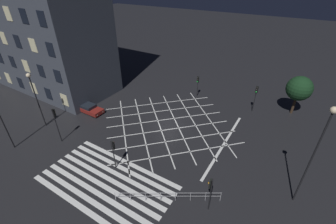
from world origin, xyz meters
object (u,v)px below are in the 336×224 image
object	(u,v)px
traffic_light_median_south	(114,149)
street_lamp_east	(320,142)
traffic_light_se_main	(210,188)
street_tree_near	(299,89)
waiting_car	(90,109)
traffic_light_sw_cross	(55,119)
street_lamp_west	(33,89)
traffic_light_ne_cross	(256,94)
traffic_light_median_north	(198,82)

from	to	relation	value
traffic_light_median_south	street_lamp_east	distance (m)	17.77
street_lamp_east	traffic_light_median_south	bearing A→B (deg)	-162.15
traffic_light_se_main	street_tree_near	xyz separation A→B (m)	(4.29, 20.94, 1.30)
traffic_light_median_south	waiting_car	bearing A→B (deg)	60.18
street_lamp_east	traffic_light_sw_cross	bearing A→B (deg)	-167.66
street_lamp_west	street_lamp_east	bearing A→B (deg)	8.73
traffic_light_ne_cross	waiting_car	distance (m)	23.96
traffic_light_median_south	traffic_light_median_north	distance (m)	18.82
traffic_light_se_main	traffic_light_median_north	bearing A→B (deg)	-62.22
traffic_light_median_south	traffic_light_sw_cross	xyz separation A→B (m)	(-8.62, -0.19, 0.77)
traffic_light_se_main	street_tree_near	world-z (taller)	street_tree_near
street_lamp_east	waiting_car	distance (m)	27.94
waiting_car	traffic_light_se_main	bearing A→B (deg)	-15.43
street_lamp_west	traffic_light_se_main	bearing A→B (deg)	-0.76
traffic_light_sw_cross	street_tree_near	size ratio (longest dim) A/B	0.80
traffic_light_median_north	waiting_car	distance (m)	17.03
traffic_light_sw_cross	street_lamp_east	world-z (taller)	street_lamp_east
traffic_light_median_south	traffic_light_ne_cross	distance (m)	21.02
traffic_light_median_north	street_lamp_west	size ratio (longest dim) A/B	0.47
street_tree_near	waiting_car	xyz separation A→B (m)	(-25.26, -15.16, -3.36)
traffic_light_ne_cross	street_tree_near	xyz separation A→B (m)	(5.00, 2.59, 1.01)
traffic_light_se_main	street_lamp_east	bearing A→B (deg)	-142.14
traffic_light_sw_cross	street_tree_near	xyz separation A→B (m)	(23.06, 21.55, 0.70)
street_tree_near	waiting_car	bearing A→B (deg)	-149.03
traffic_light_median_north	street_lamp_east	world-z (taller)	street_lamp_east
street_lamp_west	street_tree_near	size ratio (longest dim) A/B	1.32
traffic_light_ne_cross	street_lamp_west	xyz separation A→B (m)	(-22.69, -18.05, 2.50)
traffic_light_sw_cross	street_lamp_west	xyz separation A→B (m)	(-4.63, 0.92, 2.18)
traffic_light_median_north	street_lamp_east	size ratio (longest dim) A/B	0.36
traffic_light_median_south	traffic_light_ne_cross	world-z (taller)	traffic_light_ne_cross
traffic_light_se_main	waiting_car	world-z (taller)	traffic_light_se_main
traffic_light_ne_cross	street_lamp_east	size ratio (longest dim) A/B	0.42
traffic_light_median_north	waiting_car	size ratio (longest dim) A/B	0.83
traffic_light_sw_cross	traffic_light_median_north	distance (m)	21.07
traffic_light_se_main	waiting_car	distance (m)	21.84
traffic_light_median_south	street_tree_near	world-z (taller)	street_tree_near
traffic_light_ne_cross	street_lamp_west	bearing A→B (deg)	-51.51
traffic_light_median_south	traffic_light_se_main	xyz separation A→B (m)	(10.14, 0.42, 0.17)
traffic_light_median_north	street_lamp_west	xyz separation A→B (m)	(-13.71, -18.08, 2.89)
traffic_light_median_south	traffic_light_se_main	distance (m)	10.15
street_lamp_west	waiting_car	size ratio (longest dim) A/B	1.76
traffic_light_se_main	traffic_light_median_north	xyz separation A→B (m)	(-9.69, 18.39, -0.10)
street_lamp_west	traffic_light_ne_cross	bearing A→B (deg)	38.49
traffic_light_sw_cross	street_tree_near	world-z (taller)	street_tree_near
traffic_light_sw_cross	street_lamp_west	distance (m)	5.20
traffic_light_se_main	street_lamp_west	distance (m)	23.57
street_lamp_west	street_tree_near	bearing A→B (deg)	36.69
traffic_light_se_main	street_lamp_east	distance (m)	8.95
traffic_light_median_south	street_lamp_east	bearing A→B (deg)	-72.15
traffic_light_ne_cross	street_lamp_east	distance (m)	15.66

